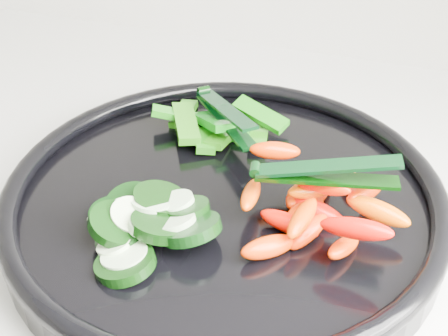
% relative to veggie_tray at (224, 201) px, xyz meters
% --- Properties ---
extents(veggie_tray, '(0.42, 0.42, 0.04)m').
position_rel_veggie_tray_xyz_m(veggie_tray, '(0.00, 0.00, 0.00)').
color(veggie_tray, black).
rests_on(veggie_tray, counter).
extents(cucumber_pile, '(0.13, 0.13, 0.04)m').
position_rel_veggie_tray_xyz_m(cucumber_pile, '(-0.05, -0.06, 0.01)').
color(cucumber_pile, black).
rests_on(cucumber_pile, veggie_tray).
extents(carrot_pile, '(0.14, 0.15, 0.05)m').
position_rel_veggie_tray_xyz_m(carrot_pile, '(0.08, -0.01, 0.02)').
color(carrot_pile, '#E73E00').
rests_on(carrot_pile, veggie_tray).
extents(pepper_pile, '(0.13, 0.09, 0.03)m').
position_rel_veggie_tray_xyz_m(pepper_pile, '(-0.04, 0.09, 0.01)').
color(pepper_pile, '#216809').
rests_on(pepper_pile, veggie_tray).
extents(tong_carrot, '(0.11, 0.04, 0.02)m').
position_rel_veggie_tray_xyz_m(tong_carrot, '(0.08, -0.01, 0.05)').
color(tong_carrot, black).
rests_on(tong_carrot, carrot_pile).
extents(tong_pepper, '(0.09, 0.09, 0.02)m').
position_rel_veggie_tray_xyz_m(tong_pepper, '(-0.03, 0.09, 0.03)').
color(tong_pepper, black).
rests_on(tong_pepper, pepper_pile).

